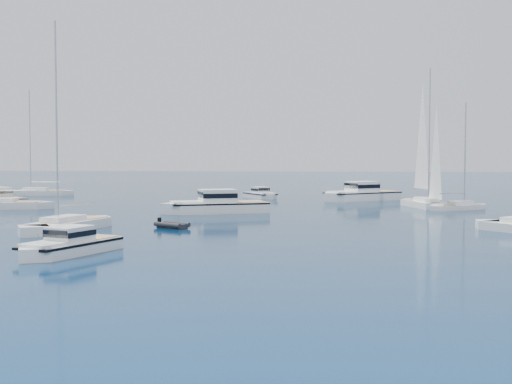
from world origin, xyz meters
TOP-DOWN VIEW (x-y plane):
  - ground at (0.00, 0.00)m, footprint 400.00×400.00m
  - motor_cruiser_near at (-6.80, -0.64)m, footprint 4.94×8.10m
  - motor_cruiser_centre at (-2.97, 27.58)m, footprint 11.73×7.42m
  - motor_cruiser_distant at (12.09, 47.59)m, footprint 11.50×9.81m
  - motor_cruiser_horizon at (-0.73, 51.23)m, footprint 5.71×7.37m
  - sailboat_fore at (-11.54, 11.35)m, footprint 5.55×11.18m
  - sailboat_mid_l at (-25.98, 30.54)m, footprint 11.34×4.59m
  - sailboat_centre at (21.39, 34.02)m, footprint 7.69×5.87m
  - sailboat_sails_r at (18.39, 37.07)m, footprint 5.18×10.80m
  - sailboat_far_l at (-32.47, 54.16)m, footprint 10.66×3.87m
  - tender_yellow at (-8.75, 2.77)m, footprint 2.65×4.30m
  - tender_grey_near at (-4.08, 13.65)m, footprint 3.25×2.90m
  - tender_grey_far at (-3.98, 35.31)m, footprint 3.88×2.78m

SIDE VIEW (x-z plane):
  - ground at x=0.00m, z-range 0.00..0.00m
  - motor_cruiser_near at x=-6.80m, z-range -1.02..1.02m
  - motor_cruiser_centre at x=-2.97m, z-range -1.48..1.48m
  - motor_cruiser_distant at x=12.09m, z-range -1.53..1.53m
  - motor_cruiser_horizon at x=-0.73m, z-range -0.96..0.96m
  - sailboat_fore at x=-11.54m, z-range -7.96..7.96m
  - sailboat_mid_l at x=-25.98m, z-range -8.10..8.10m
  - sailboat_centre at x=21.39m, z-range -5.74..5.74m
  - sailboat_sails_r at x=18.39m, z-range -7.68..7.68m
  - sailboat_far_l at x=-32.47m, z-range -7.66..7.66m
  - tender_yellow at x=-8.75m, z-range -0.47..0.47m
  - tender_grey_near at x=-4.08m, z-range -0.47..0.47m
  - tender_grey_far at x=-3.98m, z-range -0.47..0.47m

